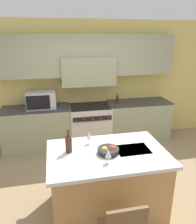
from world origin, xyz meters
TOP-DOWN VIEW (x-y plane):
  - ground_plane at (0.00, 0.00)m, footprint 10.00×10.00m
  - back_cabinetry at (0.00, 1.98)m, footprint 10.00×0.46m
  - back_counter at (0.00, 1.73)m, footprint 3.71×0.62m
  - range_stove at (0.00, 1.71)m, footprint 0.88×0.70m
  - microwave at (-1.01, 1.73)m, footprint 0.59×0.42m
  - kitchen_island at (-0.11, -0.34)m, footprint 1.56×1.03m
  - wine_bottle at (-0.60, -0.23)m, footprint 0.09×0.09m
  - wine_glass_near at (-0.17, -0.59)m, footprint 0.07×0.07m
  - wine_glass_far at (-0.31, -0.06)m, footprint 0.07×0.07m
  - fruit_bowl at (-0.11, -0.36)m, footprint 0.28×0.28m
  - oil_bottle_on_counter at (0.63, 1.71)m, footprint 0.06×0.06m

SIDE VIEW (x-z plane):
  - ground_plane at x=0.00m, z-range 0.00..0.00m
  - range_stove at x=0.00m, z-range 0.00..0.91m
  - kitchen_island at x=-0.11m, z-range 0.00..0.93m
  - back_counter at x=0.00m, z-range 0.00..0.94m
  - fruit_bowl at x=-0.11m, z-range 0.91..1.02m
  - oil_bottle_on_counter at x=0.63m, z-range 0.91..1.13m
  - wine_bottle at x=-0.60m, z-range 0.89..1.20m
  - wine_glass_near at x=-0.17m, z-range 0.96..1.14m
  - wine_glass_far at x=-0.31m, z-range 0.96..1.14m
  - microwave at x=-1.01m, z-range 0.94..1.28m
  - back_cabinetry at x=0.00m, z-range 0.25..2.95m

